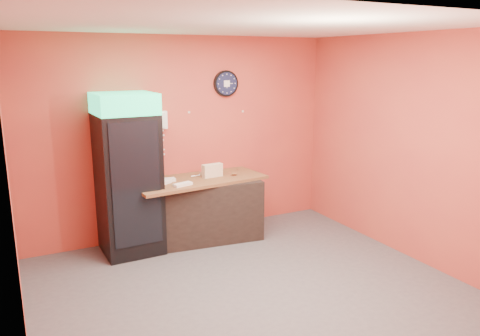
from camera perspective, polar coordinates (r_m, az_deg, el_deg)
floor at (r=5.35m, az=1.12°, el=-14.46°), size 4.50×4.50×0.00m
back_wall at (r=6.66m, az=-6.98°, el=3.73°), size 4.50×0.02×2.80m
left_wall at (r=4.31m, az=-26.21°, el=-2.75°), size 0.02×4.00×2.80m
right_wall at (r=6.23m, az=19.77°, el=2.40°), size 0.02×4.00×2.80m
ceiling at (r=4.75m, az=1.28°, el=17.01°), size 4.50×4.00×0.02m
beverage_cooler at (r=6.12m, az=-13.39°, el=-1.09°), size 0.74×0.76×2.07m
prep_counter at (r=6.58m, az=-5.10°, el=-5.14°), size 1.76×0.95×0.84m
wall_clock at (r=6.81m, az=-1.72°, el=10.26°), size 0.37×0.06×0.37m
wall_phone at (r=6.47m, az=-9.47°, el=5.79°), size 0.13×0.11×0.24m
butcher_paper at (r=6.45m, az=-5.18°, el=-1.42°), size 1.89×0.99×0.04m
sub_roll_stack at (r=6.48m, az=-3.40°, el=-0.30°), size 0.30×0.13×0.18m
wrapped_sandwich_left at (r=6.18m, az=-9.55°, el=-1.81°), size 0.31×0.25×0.04m
wrapped_sandwich_mid at (r=6.08m, az=-6.99°, el=-2.00°), size 0.27×0.16×0.04m
wrapped_sandwich_right at (r=6.32m, az=-9.17°, el=-1.47°), size 0.29×0.14×0.04m
kitchen_tool at (r=6.56m, az=-4.76°, el=-0.71°), size 0.06×0.06×0.06m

